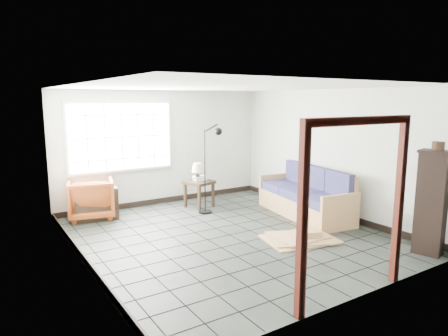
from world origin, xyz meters
TOP-DOWN VIEW (x-y plane):
  - ground at (0.00, 0.00)m, footprint 5.50×5.50m
  - room_shell at (0.00, 0.03)m, footprint 5.02×5.52m
  - window_panel at (-1.00, 2.70)m, footprint 2.32×0.08m
  - doorway_trim at (0.00, -2.70)m, footprint 1.80×0.08m
  - futon_sofa at (2.07, 0.18)m, footprint 1.20×2.40m
  - armchair at (-1.78, 2.40)m, footprint 1.04×1.00m
  - side_table at (0.47, 1.94)m, footprint 0.68×0.68m
  - table_lamp at (0.45, 1.98)m, footprint 0.30×0.30m
  - projector at (0.53, 2.01)m, footprint 0.29×0.24m
  - floor_lamp at (0.49, 1.43)m, footprint 0.49×0.34m
  - console_shelf at (-1.73, 2.20)m, footprint 0.87×0.46m
  - tall_shelf at (2.15, -2.40)m, footprint 0.44×0.52m
  - pot at (2.12, -2.44)m, footprint 0.23×0.23m
  - open_box at (2.08, -0.39)m, footprint 0.86×0.53m
  - cardboard_pile at (0.90, -0.88)m, footprint 1.36×1.13m

SIDE VIEW (x-z plane):
  - ground at x=0.00m, z-range 0.00..0.00m
  - cardboard_pile at x=0.90m, z-range -0.04..0.13m
  - open_box at x=2.08m, z-range -0.06..0.39m
  - console_shelf at x=-1.73m, z-range 0.00..0.65m
  - futon_sofa at x=2.07m, z-range -0.14..0.88m
  - armchair at x=-1.78m, z-range 0.00..0.89m
  - side_table at x=0.47m, z-range 0.19..0.80m
  - projector at x=0.53m, z-range 0.60..0.70m
  - tall_shelf at x=2.15m, z-range 0.01..1.65m
  - table_lamp at x=0.45m, z-range 0.68..1.08m
  - floor_lamp at x=0.49m, z-range 0.06..1.95m
  - doorway_trim at x=0.00m, z-range 0.28..2.48m
  - window_panel at x=-1.00m, z-range 0.84..2.36m
  - room_shell at x=0.00m, z-range 0.37..2.98m
  - pot at x=2.12m, z-range 1.64..1.77m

